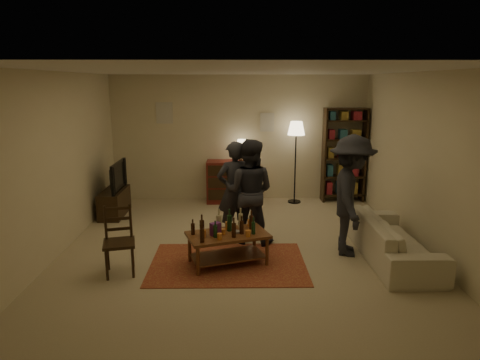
{
  "coord_description": "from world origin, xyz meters",
  "views": [
    {
      "loc": [
        -0.11,
        -6.25,
        2.54
      ],
      "look_at": [
        -0.02,
        0.1,
        1.08
      ],
      "focal_mm": 32.0,
      "sensor_mm": 36.0,
      "label": 1
    }
  ],
  "objects_px": {
    "tv_stand": "(114,196)",
    "bookshelf": "(344,154)",
    "sofa": "(393,239)",
    "person_by_sofa": "(351,196)",
    "dresser": "(230,180)",
    "dining_chair": "(119,238)",
    "coffee_table": "(227,237)",
    "person_left": "(234,191)",
    "person_right": "(249,192)",
    "floor_lamp": "(296,134)"
  },
  "relations": [
    {
      "from": "tv_stand",
      "to": "bookshelf",
      "type": "height_order",
      "value": "bookshelf"
    },
    {
      "from": "sofa",
      "to": "person_by_sofa",
      "type": "bearing_deg",
      "value": 68.85
    },
    {
      "from": "dresser",
      "to": "dining_chair",
      "type": "bearing_deg",
      "value": -112.85
    },
    {
      "from": "sofa",
      "to": "person_by_sofa",
      "type": "distance_m",
      "value": 0.87
    },
    {
      "from": "bookshelf",
      "to": "person_by_sofa",
      "type": "bearing_deg",
      "value": -102.03
    },
    {
      "from": "coffee_table",
      "to": "sofa",
      "type": "xyz_separation_m",
      "value": [
        2.42,
        0.15,
        -0.1
      ]
    },
    {
      "from": "person_left",
      "to": "person_right",
      "type": "distance_m",
      "value": 0.3
    },
    {
      "from": "person_left",
      "to": "person_by_sofa",
      "type": "height_order",
      "value": "person_by_sofa"
    },
    {
      "from": "dining_chair",
      "to": "sofa",
      "type": "relative_size",
      "value": 0.45
    },
    {
      "from": "dresser",
      "to": "person_right",
      "type": "relative_size",
      "value": 0.81
    },
    {
      "from": "tv_stand",
      "to": "sofa",
      "type": "distance_m",
      "value": 5.14
    },
    {
      "from": "dresser",
      "to": "bookshelf",
      "type": "relative_size",
      "value": 0.67
    },
    {
      "from": "sofa",
      "to": "person_left",
      "type": "xyz_separation_m",
      "value": [
        -2.31,
        0.9,
        0.51
      ]
    },
    {
      "from": "person_right",
      "to": "person_by_sofa",
      "type": "bearing_deg",
      "value": 176.8
    },
    {
      "from": "coffee_table",
      "to": "floor_lamp",
      "type": "bearing_deg",
      "value": 66.32
    },
    {
      "from": "sofa",
      "to": "person_left",
      "type": "distance_m",
      "value": 2.53
    },
    {
      "from": "sofa",
      "to": "floor_lamp",
      "type": "bearing_deg",
      "value": 18.36
    },
    {
      "from": "tv_stand",
      "to": "person_left",
      "type": "relative_size",
      "value": 0.65
    },
    {
      "from": "dining_chair",
      "to": "coffee_table",
      "type": "bearing_deg",
      "value": -3.87
    },
    {
      "from": "sofa",
      "to": "person_right",
      "type": "relative_size",
      "value": 1.24
    },
    {
      "from": "person_by_sofa",
      "to": "tv_stand",
      "type": "bearing_deg",
      "value": 75.11
    },
    {
      "from": "floor_lamp",
      "to": "sofa",
      "type": "relative_size",
      "value": 0.84
    },
    {
      "from": "coffee_table",
      "to": "floor_lamp",
      "type": "xyz_separation_m",
      "value": [
        1.4,
        3.2,
        1.08
      ]
    },
    {
      "from": "coffee_table",
      "to": "person_left",
      "type": "xyz_separation_m",
      "value": [
        0.1,
        1.05,
        0.41
      ]
    },
    {
      "from": "floor_lamp",
      "to": "person_right",
      "type": "distance_m",
      "value": 2.63
    },
    {
      "from": "dresser",
      "to": "person_by_sofa",
      "type": "bearing_deg",
      "value": -57.94
    },
    {
      "from": "coffee_table",
      "to": "tv_stand",
      "type": "xyz_separation_m",
      "value": [
        -2.23,
        2.35,
        -0.02
      ]
    },
    {
      "from": "dresser",
      "to": "person_by_sofa",
      "type": "distance_m",
      "value": 3.43
    },
    {
      "from": "coffee_table",
      "to": "tv_stand",
      "type": "height_order",
      "value": "tv_stand"
    },
    {
      "from": "person_right",
      "to": "floor_lamp",
      "type": "bearing_deg",
      "value": -99.2
    },
    {
      "from": "coffee_table",
      "to": "tv_stand",
      "type": "bearing_deg",
      "value": 133.48
    },
    {
      "from": "dining_chair",
      "to": "dresser",
      "type": "bearing_deg",
      "value": 53.72
    },
    {
      "from": "dining_chair",
      "to": "person_left",
      "type": "relative_size",
      "value": 0.58
    },
    {
      "from": "sofa",
      "to": "dresser",
      "type": "bearing_deg",
      "value": 37.54
    },
    {
      "from": "tv_stand",
      "to": "person_right",
      "type": "height_order",
      "value": "person_right"
    },
    {
      "from": "person_by_sofa",
      "to": "person_right",
      "type": "bearing_deg",
      "value": 82.47
    },
    {
      "from": "person_right",
      "to": "bookshelf",
      "type": "bearing_deg",
      "value": -115.47
    },
    {
      "from": "tv_stand",
      "to": "person_right",
      "type": "distance_m",
      "value": 3.0
    },
    {
      "from": "dining_chair",
      "to": "floor_lamp",
      "type": "xyz_separation_m",
      "value": [
        2.86,
        3.44,
        0.99
      ]
    },
    {
      "from": "person_by_sofa",
      "to": "coffee_table",
      "type": "bearing_deg",
      "value": 112.63
    },
    {
      "from": "dining_chair",
      "to": "dresser",
      "type": "height_order",
      "value": "dresser"
    },
    {
      "from": "coffee_table",
      "to": "sofa",
      "type": "relative_size",
      "value": 0.6
    },
    {
      "from": "person_left",
      "to": "person_by_sofa",
      "type": "relative_size",
      "value": 0.9
    },
    {
      "from": "tv_stand",
      "to": "sofa",
      "type": "relative_size",
      "value": 0.51
    },
    {
      "from": "dresser",
      "to": "floor_lamp",
      "type": "height_order",
      "value": "floor_lamp"
    },
    {
      "from": "sofa",
      "to": "person_left",
      "type": "height_order",
      "value": "person_left"
    },
    {
      "from": "floor_lamp",
      "to": "person_left",
      "type": "xyz_separation_m",
      "value": [
        -1.3,
        -2.15,
        -0.67
      ]
    },
    {
      "from": "tv_stand",
      "to": "person_right",
      "type": "relative_size",
      "value": 0.63
    },
    {
      "from": "coffee_table",
      "to": "floor_lamp",
      "type": "height_order",
      "value": "floor_lamp"
    },
    {
      "from": "floor_lamp",
      "to": "sofa",
      "type": "xyz_separation_m",
      "value": [
        1.01,
        -3.05,
        -1.18
      ]
    }
  ]
}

